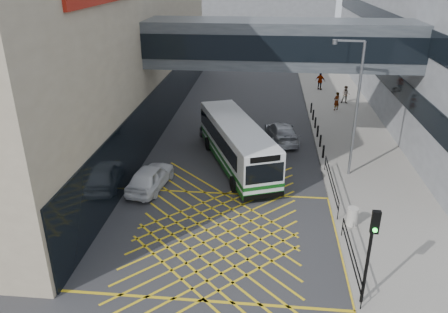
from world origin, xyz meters
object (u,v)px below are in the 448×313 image
(car_silver, at_px, (282,131))
(street_lamp, at_px, (354,102))
(litter_bin, at_px, (352,216))
(pedestrian_c, at_px, (320,81))
(pedestrian_a, at_px, (337,101))
(car_white, at_px, (150,177))
(bus, at_px, (236,143))
(car_dark, at_px, (220,124))
(pedestrian_b, at_px, (346,95))
(traffic_light, at_px, (371,245))

(car_silver, height_order, street_lamp, street_lamp)
(street_lamp, distance_m, litter_bin, 7.41)
(street_lamp, bearing_deg, pedestrian_c, 93.40)
(street_lamp, relative_size, pedestrian_a, 4.98)
(pedestrian_a, bearing_deg, car_white, 13.57)
(bus, height_order, pedestrian_c, bus)
(bus, bearing_deg, car_dark, 85.36)
(car_dark, height_order, pedestrian_b, pedestrian_b)
(bus, relative_size, car_dark, 2.34)
(bus, height_order, street_lamp, street_lamp)
(bus, xyz_separation_m, pedestrian_c, (7.46, 19.45, -0.51))
(car_dark, bearing_deg, pedestrian_b, -126.48)
(street_lamp, bearing_deg, bus, 176.55)
(car_silver, distance_m, litter_bin, 12.17)
(car_dark, bearing_deg, car_silver, -179.44)
(bus, distance_m, street_lamp, 7.85)
(traffic_light, xyz_separation_m, pedestrian_b, (3.48, 27.49, -1.95))
(car_dark, bearing_deg, street_lamp, 157.21)
(bus, height_order, car_silver, bus)
(pedestrian_a, bearing_deg, car_silver, 19.05)
(car_silver, relative_size, litter_bin, 5.02)
(pedestrian_a, xyz_separation_m, pedestrian_b, (1.17, 2.26, -0.00))
(car_white, distance_m, street_lamp, 12.92)
(car_white, bearing_deg, pedestrian_b, -119.14)
(car_white, bearing_deg, litter_bin, 172.58)
(car_white, height_order, pedestrian_a, pedestrian_a)
(pedestrian_a, height_order, pedestrian_b, pedestrian_a)
(car_white, height_order, street_lamp, street_lamp)
(car_silver, relative_size, pedestrian_c, 2.60)
(car_white, xyz_separation_m, pedestrian_b, (14.23, 18.51, 0.25))
(car_white, relative_size, car_silver, 0.97)
(bus, xyz_separation_m, street_lamp, (7.06, -0.99, 3.29))
(car_white, bearing_deg, car_silver, -124.74)
(car_silver, distance_m, pedestrian_c, 15.40)
(litter_bin, bearing_deg, traffic_light, -95.41)
(street_lamp, xyz_separation_m, pedestrian_b, (2.32, 15.67, -3.90))
(car_dark, height_order, street_lamp, street_lamp)
(pedestrian_a, height_order, pedestrian_c, pedestrian_c)
(car_white, xyz_separation_m, car_silver, (7.97, 8.50, 0.01))
(car_silver, xyz_separation_m, pedestrian_c, (4.33, 14.77, 0.34))
(litter_bin, xyz_separation_m, pedestrian_b, (2.94, 21.71, 0.35))
(bus, relative_size, pedestrian_c, 5.81)
(car_dark, height_order, car_silver, car_silver)
(car_dark, distance_m, litter_bin, 15.39)
(traffic_light, bearing_deg, street_lamp, 86.57)
(traffic_light, bearing_deg, pedestrian_c, 89.41)
(pedestrian_b, relative_size, pedestrian_c, 0.89)
(litter_bin, bearing_deg, car_white, 164.17)
(bus, height_order, car_dark, bus)
(pedestrian_a, distance_m, pedestrian_b, 2.55)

